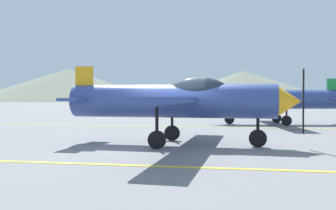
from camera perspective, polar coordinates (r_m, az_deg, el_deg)
name	(u,v)px	position (r m, az deg, el deg)	size (l,w,h in m)	color
ground_plane	(165,148)	(11.62, -0.44, -6.57)	(400.00, 400.00, 0.00)	slate
apron_line_near	(141,166)	(8.60, -4.23, -9.31)	(80.00, 0.16, 0.01)	yellow
apron_line_far	(193,127)	(19.62, 3.82, -3.37)	(80.00, 0.16, 0.01)	yellow
airplane_near	(180,100)	(12.15, 1.83, 0.81)	(7.66, 8.82, 2.64)	#33478C
airplane_mid	(273,99)	(22.29, 15.83, 0.95)	(7.71, 8.84, 2.64)	#33478C
hill_left	(68,85)	(154.56, -15.10, 2.97)	(76.28, 76.28, 12.81)	slate
hill_centerleft	(243,86)	(142.80, 11.49, 2.85)	(68.45, 68.45, 11.41)	slate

